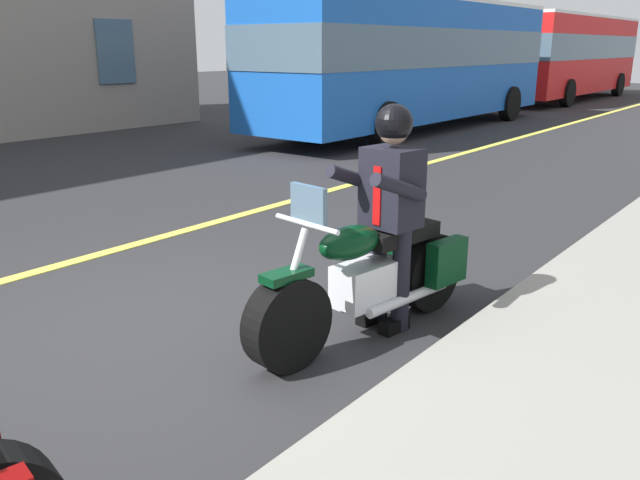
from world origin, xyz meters
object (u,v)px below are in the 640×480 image
at_px(motorcycle_main, 372,277).
at_px(bus_near, 415,57).
at_px(bus_far, 567,53).
at_px(rider_main, 390,199).

relative_size(motorcycle_main, bus_near, 0.20).
distance_m(motorcycle_main, bus_far, 24.65).
bearing_deg(motorcycle_main, bus_near, -150.94).
bearing_deg(bus_near, bus_far, -179.36).
xyz_separation_m(motorcycle_main, bus_near, (-11.33, -6.29, 1.42)).
bearing_deg(rider_main, motorcycle_main, -7.40).
xyz_separation_m(bus_near, bus_far, (-12.42, -0.14, 0.00)).
distance_m(rider_main, bus_near, 12.83).
bearing_deg(rider_main, bus_far, -164.67).
distance_m(rider_main, bus_far, 24.44).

